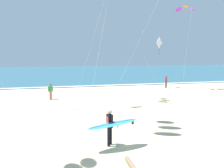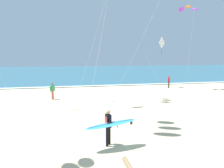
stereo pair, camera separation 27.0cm
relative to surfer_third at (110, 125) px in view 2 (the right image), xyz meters
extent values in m
cube|color=#2D6075|center=(1.30, 50.28, -1.01)|extent=(160.00, 60.00, 0.08)
cube|color=white|center=(1.30, 20.58, -0.97)|extent=(160.00, 0.89, 0.01)
cylinder|color=black|center=(-0.10, 0.09, -0.61)|extent=(0.13, 0.13, 0.88)
cylinder|color=black|center=(0.03, 0.28, -0.61)|extent=(0.13, 0.13, 0.88)
cube|color=black|center=(-0.03, 0.19, 0.13)|extent=(0.26, 0.37, 0.60)
cube|color=red|center=(-0.14, 0.17, 0.17)|extent=(0.05, 0.20, 0.32)
sphere|color=tan|center=(-0.03, 0.19, 0.55)|extent=(0.21, 0.21, 0.21)
cylinder|color=black|center=(0.01, -0.04, 0.24)|extent=(0.09, 0.09, 0.26)
cylinder|color=black|center=(-0.04, -0.14, 0.11)|extent=(0.26, 0.12, 0.14)
cylinder|color=black|center=(-0.08, 0.41, 0.09)|extent=(0.09, 0.09, 0.56)
ellipsoid|color=#3399D8|center=(0.03, -0.17, 0.07)|extent=(2.48, 1.01, 0.24)
cube|color=#333333|center=(0.03, -0.17, 0.10)|extent=(2.09, 0.40, 0.16)
cube|color=#262628|center=(1.03, 0.02, 0.00)|extent=(0.12, 0.03, 0.14)
ellipsoid|color=purple|center=(13.83, 15.37, 8.68)|extent=(0.91, 1.16, 0.50)
ellipsoid|color=orange|center=(13.06, 15.59, 8.98)|extent=(0.91, 1.15, 0.20)
ellipsoid|color=purple|center=(12.28, 15.81, 8.68)|extent=(0.91, 1.16, 0.50)
cylinder|color=silver|center=(12.70, 14.35, 3.81)|extent=(0.72, 2.50, 9.53)
cylinder|color=brown|center=(12.35, 13.10, -1.00)|extent=(0.06, 0.06, 0.10)
cylinder|color=silver|center=(4.88, 9.71, 4.29)|extent=(4.38, 2.40, 10.48)
cylinder|color=brown|center=(7.06, 8.52, -1.00)|extent=(0.06, 0.06, 0.10)
cube|color=white|center=(10.80, 17.82, 4.80)|extent=(1.21, 0.88, 1.47)
cylinder|color=black|center=(10.80, 17.82, 3.63)|extent=(0.02, 0.02, 0.87)
cylinder|color=silver|center=(9.28, 16.73, 1.12)|extent=(3.05, 2.21, 4.15)
cylinder|color=brown|center=(7.76, 15.63, -1.00)|extent=(0.06, 0.06, 0.10)
cylinder|color=silver|center=(0.16, 3.03, 4.10)|extent=(1.76, 0.79, 10.11)
cylinder|color=brown|center=(1.03, 2.64, -1.00)|extent=(0.06, 0.06, 0.10)
cylinder|color=silver|center=(0.72, 9.44, 4.53)|extent=(3.52, 0.90, 10.96)
cylinder|color=brown|center=(2.47, 9.88, -1.00)|extent=(0.06, 0.06, 0.10)
cylinder|color=#D8593F|center=(-2.97, 12.22, -0.63)|extent=(0.22, 0.22, 0.84)
cube|color=#339351|center=(-2.97, 12.22, 0.06)|extent=(0.37, 0.32, 0.54)
sphere|color=brown|center=(-2.97, 12.22, 0.44)|extent=(0.20, 0.20, 0.20)
cylinder|color=#339351|center=(-3.15, 12.11, -0.04)|extent=(0.08, 0.08, 0.50)
cylinder|color=#339351|center=(-2.79, 12.33, -0.04)|extent=(0.08, 0.08, 0.50)
cylinder|color=#4C3D2D|center=(11.48, 16.93, -0.63)|extent=(0.22, 0.22, 0.84)
cube|color=red|center=(11.48, 16.93, 0.06)|extent=(0.37, 0.33, 0.54)
sphere|color=brown|center=(11.48, 16.93, 0.44)|extent=(0.20, 0.20, 0.20)
cylinder|color=red|center=(11.66, 17.05, -0.04)|extent=(0.08, 0.08, 0.50)
cylinder|color=red|center=(11.31, 16.82, -0.04)|extent=(0.08, 0.08, 0.50)
camera|label=1|loc=(-2.32, -9.54, 3.08)|focal=35.91mm
camera|label=2|loc=(-2.06, -9.60, 3.08)|focal=35.91mm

